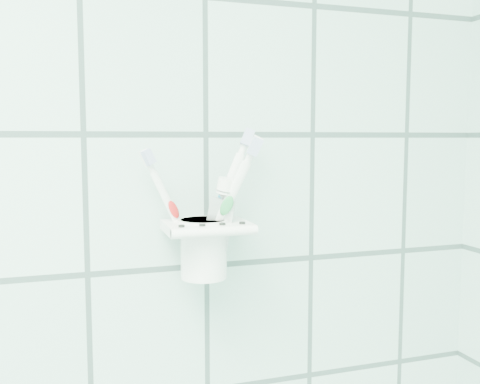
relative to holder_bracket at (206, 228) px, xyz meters
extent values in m
cube|color=white|center=(0.00, 0.04, -0.01)|extent=(0.04, 0.02, 0.03)
cube|color=white|center=(0.00, 0.00, 0.00)|extent=(0.11, 0.08, 0.01)
cylinder|color=white|center=(0.00, -0.04, 0.00)|extent=(0.11, 0.01, 0.01)
cylinder|color=black|center=(-0.04, -0.03, 0.01)|extent=(0.01, 0.01, 0.00)
cylinder|color=black|center=(-0.01, -0.03, 0.01)|extent=(0.01, 0.01, 0.00)
cylinder|color=black|center=(0.01, -0.03, 0.01)|extent=(0.01, 0.01, 0.00)
cylinder|color=black|center=(0.04, -0.03, 0.01)|extent=(0.01, 0.01, 0.00)
cylinder|color=white|center=(0.00, 0.00, -0.03)|extent=(0.06, 0.06, 0.08)
cylinder|color=white|center=(0.00, 0.00, 0.01)|extent=(0.07, 0.07, 0.01)
cylinder|color=black|center=(0.00, 0.00, 0.01)|extent=(0.05, 0.05, 0.00)
cylinder|color=white|center=(0.00, 0.02, 0.01)|extent=(0.08, 0.02, 0.14)
cylinder|color=white|center=(0.00, 0.02, 0.10)|extent=(0.02, 0.01, 0.02)
cube|color=silver|center=(0.00, 0.01, 0.11)|extent=(0.02, 0.01, 0.02)
cube|color=white|center=(0.00, 0.02, 0.11)|extent=(0.02, 0.01, 0.02)
ellipsoid|color=red|center=(0.00, 0.01, 0.03)|extent=(0.02, 0.01, 0.03)
cylinder|color=white|center=(-0.02, 0.01, 0.03)|extent=(0.08, 0.02, 0.16)
cylinder|color=white|center=(-0.02, 0.01, 0.12)|extent=(0.02, 0.01, 0.03)
cube|color=silver|center=(-0.02, 0.00, 0.14)|extent=(0.02, 0.01, 0.03)
cube|color=white|center=(-0.02, 0.01, 0.14)|extent=(0.02, 0.01, 0.03)
ellipsoid|color=teal|center=(-0.02, 0.00, 0.05)|extent=(0.03, 0.01, 0.03)
cylinder|color=white|center=(-0.01, 0.01, 0.02)|extent=(0.07, 0.06, 0.15)
cylinder|color=white|center=(-0.01, 0.01, 0.12)|extent=(0.02, 0.02, 0.02)
cube|color=silver|center=(-0.01, 0.01, 0.13)|extent=(0.02, 0.02, 0.03)
cube|color=white|center=(-0.01, 0.02, 0.13)|extent=(0.02, 0.01, 0.03)
ellipsoid|color=green|center=(-0.01, 0.01, 0.04)|extent=(0.02, 0.02, 0.03)
cube|color=silver|center=(0.01, 0.00, -0.01)|extent=(0.05, 0.03, 0.10)
cube|color=silver|center=(0.01, 0.00, -0.05)|extent=(0.04, 0.02, 0.02)
cone|color=silver|center=(0.01, 0.00, 0.05)|extent=(0.04, 0.04, 0.02)
cylinder|color=white|center=(0.01, 0.00, 0.06)|extent=(0.03, 0.03, 0.03)
camera|label=1|loc=(-0.17, -0.68, 0.12)|focal=40.00mm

